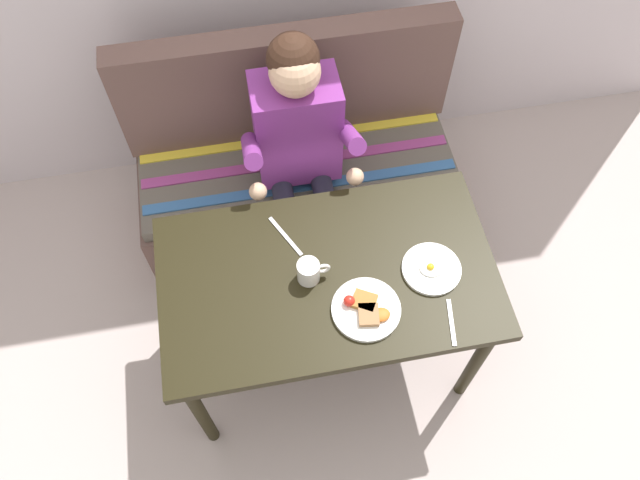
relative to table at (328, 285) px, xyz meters
name	(u,v)px	position (x,y,z in m)	size (l,w,h in m)	color
ground_plane	(326,349)	(0.00, 0.00, -0.65)	(8.00, 8.00, 0.00)	#B4A39E
table	(328,285)	(0.00, 0.00, 0.00)	(1.20, 0.70, 0.73)	black
couch	(296,172)	(0.00, 0.76, -0.32)	(1.44, 0.56, 1.00)	brown
person	(299,144)	(0.00, 0.59, 0.09)	(0.45, 0.61, 1.21)	#7B2F82
plate_breakfast	(366,309)	(0.10, -0.16, 0.10)	(0.24, 0.24, 0.05)	white
plate_eggs	(431,269)	(0.36, -0.05, 0.09)	(0.21, 0.21, 0.04)	white
coffee_mug	(309,272)	(-0.07, 0.00, 0.13)	(0.12, 0.08, 0.09)	white
fork	(451,322)	(0.38, -0.26, 0.08)	(0.01, 0.17, 0.01)	silver
knife	(285,236)	(-0.12, 0.18, 0.08)	(0.01, 0.20, 0.01)	silver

